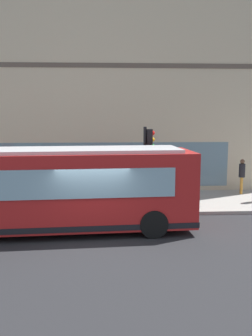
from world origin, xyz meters
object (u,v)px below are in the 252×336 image
object	(u,v)px
pedestrian_by_light_pole	(128,182)
fire_hydrant	(62,190)
city_bus_nearside	(56,190)
newspaper_vending_box	(103,192)
pedestrian_near_building_entrance	(242,174)
traffic_light_near_corner	(148,152)

from	to	relation	value
pedestrian_by_light_pole	fire_hydrant	bearing A→B (deg)	73.61
city_bus_nearside	newspaper_vending_box	world-z (taller)	city_bus_nearside
pedestrian_by_light_pole	newspaper_vending_box	xyz separation A→B (m)	(-0.22, 1.23, -0.43)
city_bus_nearside	fire_hydrant	size ratio (longest dim) A/B	13.75
fire_hydrant	pedestrian_near_building_entrance	xyz separation A→B (m)	(0.19, -9.30, 0.70)
city_bus_nearside	traffic_light_near_corner	xyz separation A→B (m)	(2.36, -3.63, 1.12)
traffic_light_near_corner	pedestrian_by_light_pole	distance (m)	2.50
traffic_light_near_corner	newspaper_vending_box	world-z (taller)	traffic_light_near_corner
city_bus_nearside	newspaper_vending_box	size ratio (longest dim) A/B	11.30
pedestrian_near_building_entrance	newspaper_vending_box	bearing A→B (deg)	100.77
traffic_light_near_corner	newspaper_vending_box	size ratio (longest dim) A/B	4.02
fire_hydrant	pedestrian_near_building_entrance	size ratio (longest dim) A/B	0.41
newspaper_vending_box	pedestrian_by_light_pole	bearing A→B (deg)	-79.66
traffic_light_near_corner	fire_hydrant	xyz separation A→B (m)	(2.71, 4.02, -2.16)
traffic_light_near_corner	pedestrian_near_building_entrance	size ratio (longest dim) A/B	1.98
pedestrian_near_building_entrance	pedestrian_by_light_pole	xyz separation A→B (m)	(-1.15, 6.02, -0.18)
traffic_light_near_corner	pedestrian_by_light_pole	bearing A→B (deg)	22.91
traffic_light_near_corner	pedestrian_near_building_entrance	distance (m)	6.20
pedestrian_near_building_entrance	pedestrian_by_light_pole	world-z (taller)	pedestrian_near_building_entrance
pedestrian_near_building_entrance	newspaper_vending_box	size ratio (longest dim) A/B	2.03
pedestrian_by_light_pole	newspaper_vending_box	world-z (taller)	pedestrian_by_light_pole
traffic_light_near_corner	pedestrian_near_building_entrance	bearing A→B (deg)	-61.26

